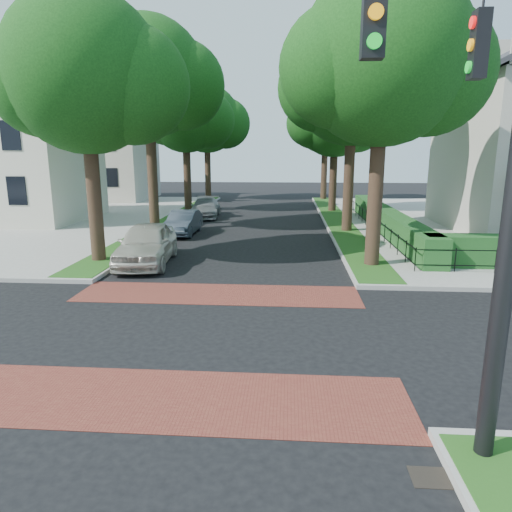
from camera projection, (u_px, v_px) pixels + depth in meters
The scene contains 22 objects.
ground at pixel (199, 332), 11.52m from camera, with size 120.00×120.00×0.00m, color black.
crosswalk_far at pixel (218, 294), 14.63m from camera, with size 9.00×2.20×0.01m, color maroon.
crosswalk_near at pixel (165, 398), 8.41m from camera, with size 9.00×2.20×0.01m, color maroon.
storm_drain at pixel (434, 478), 6.36m from camera, with size 0.65×0.45×0.01m, color black.
grass_strip_ne at pixel (337, 220), 29.69m from camera, with size 1.60×29.80×0.02m, color #214C15.
grass_strip_nw at pixel (174, 218), 30.44m from camera, with size 1.60×29.80×0.02m, color #214C15.
tree_right_near at pixel (385, 62), 16.48m from camera, with size 7.75×6.67×10.66m.
tree_right_mid at pixel (354, 84), 24.20m from camera, with size 8.25×7.09×11.22m.
tree_right_far at pixel (336, 118), 33.17m from camera, with size 7.25×6.23×9.74m.
tree_right_back at pixel (327, 121), 41.85m from camera, with size 7.50×6.45×10.20m.
tree_left_near at pixel (90, 76), 17.32m from camera, with size 7.50×6.45×10.20m.
tree_left_mid at pixel (151, 79), 24.87m from camera, with size 8.00×6.88×11.48m.
tree_left_far at pixel (187, 116), 33.87m from camera, with size 7.00×6.02×9.86m.
tree_left_back at pixel (208, 120), 42.58m from camera, with size 7.75×6.66×10.44m.
hedge_main_road at pixel (387, 220), 25.41m from camera, with size 1.00×18.00×1.20m, color #19481D.
fence_main_road at pixel (372, 223), 25.50m from camera, with size 0.06×18.00×0.90m, color black, non-canonical shape.
house_left_near at pixel (11, 143), 28.98m from camera, with size 10.00×9.00×10.14m.
house_left_far at pixel (100, 146), 42.60m from camera, with size 10.00×9.00×10.14m.
traffic_signal at pixel (499, 131), 5.85m from camera, with size 2.17×2.00×8.00m.
parked_car_front at pixel (147, 244), 18.44m from camera, with size 1.98×4.91×1.67m, color #B9B6A6.
parked_car_middle at pixel (183, 223), 25.15m from camera, with size 1.40×4.01×1.32m, color #222B33.
parked_car_rear at pixel (205, 208), 31.92m from camera, with size 1.88×4.62×1.34m, color gray.
Camera 1 is at (2.21, -10.68, 4.43)m, focal length 32.00 mm.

